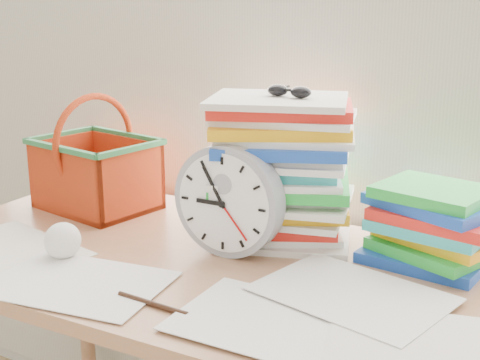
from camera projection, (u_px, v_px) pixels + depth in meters
The scene contains 9 objects.
desk at pixel (218, 294), 1.41m from camera, with size 1.40×0.70×0.75m.
paper_stack at pixel (280, 170), 1.48m from camera, with size 0.33×0.27×0.32m, color white, non-canonical shape.
clock at pixel (229, 200), 1.40m from camera, with size 0.24×0.24×0.05m, color #9396A1.
sunglasses at pixel (289, 91), 1.42m from camera, with size 0.12×0.10×0.03m, color black, non-canonical shape.
book_stack at pixel (430, 224), 1.37m from camera, with size 0.27×0.21×0.16m, color white, non-canonical shape.
basket at pixel (95, 153), 1.71m from camera, with size 0.29×0.23×0.29m, color #C63C13, non-canonical shape.
crumpled_ball at pixel (62, 240), 1.40m from camera, with size 0.08×0.08×0.08m, color white.
pen at pixel (152, 304), 1.19m from camera, with size 0.01×0.01×0.16m, color black.
scattered_papers at pixel (218, 258), 1.39m from camera, with size 1.26×0.42×0.02m, color white, non-canonical shape.
Camera 1 is at (0.66, 0.48, 1.28)m, focal length 50.00 mm.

